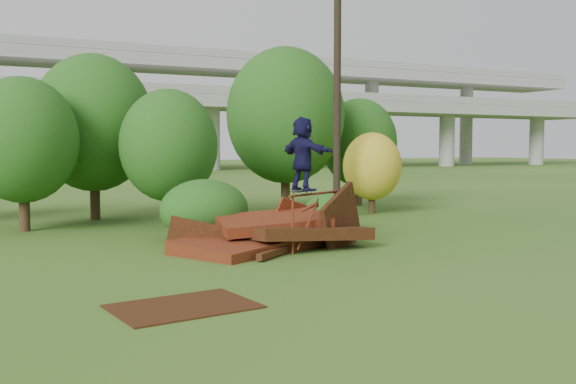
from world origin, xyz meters
name	(u,v)px	position (x,y,z in m)	size (l,w,h in m)	color
ground	(356,264)	(0.00, 0.00, 0.00)	(240.00, 240.00, 0.00)	#2D5116
scrap_pile	(274,234)	(-0.75, 2.95, 0.39)	(5.84, 3.75, 2.26)	#46150C
grind_rail	(315,208)	(0.20, 2.37, 1.11)	(2.13, 1.17, 1.53)	#61220F
skateboard	(303,191)	(-0.31, 2.10, 1.60)	(0.85, 0.60, 0.09)	black
skater	(303,154)	(-0.31, 2.10, 2.58)	(1.78, 0.57, 1.92)	#121038
flat_plate	(183,306)	(-4.89, -2.13, 0.01)	(2.36, 1.69, 0.03)	#361B0B
tree_0	(22,140)	(-6.50, 9.86, 2.98)	(3.57, 3.57, 5.04)	black
tree_1	(93,123)	(-3.83, 12.25, 3.65)	(4.48, 4.48, 6.24)	black
tree_2	(169,146)	(-1.92, 8.87, 2.80)	(3.36, 3.36, 4.74)	black
tree_3	(285,116)	(4.07, 11.95, 4.09)	(5.04, 5.04, 7.00)	black
tree_4	(372,166)	(6.84, 9.46, 1.95)	(2.43, 2.43, 3.36)	black
tree_5	(359,142)	(8.42, 12.91, 2.97)	(3.59, 3.59, 5.04)	black
shrub_left	(204,210)	(-1.93, 5.22, 0.91)	(2.62, 2.42, 1.82)	#1A4211
shrub_right	(330,213)	(2.29, 5.16, 0.63)	(1.77, 1.62, 1.26)	#1A4211
utility_pole	(337,82)	(4.55, 8.49, 5.21)	(1.40, 0.28, 10.27)	black
freeway_overpass	(46,78)	(0.00, 62.92, 10.32)	(160.00, 15.00, 13.70)	gray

